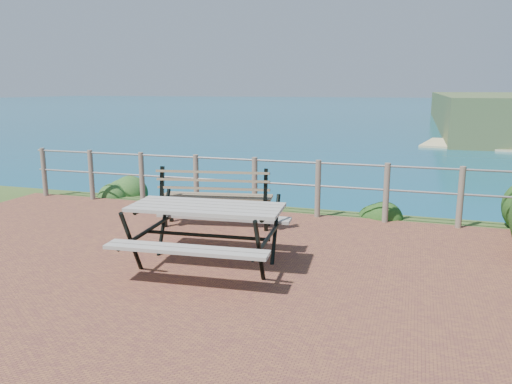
% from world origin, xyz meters
% --- Properties ---
extents(ground, '(10.00, 7.00, 0.12)m').
position_xyz_m(ground, '(0.00, 0.00, 0.00)').
color(ground, brown).
rests_on(ground, ground).
extents(ocean, '(1200.00, 1200.00, 0.00)m').
position_xyz_m(ocean, '(0.00, 200.00, 0.00)').
color(ocean, '#136176').
rests_on(ocean, ground).
extents(safety_railing, '(9.40, 0.10, 1.00)m').
position_xyz_m(safety_railing, '(0.00, 3.35, 0.57)').
color(safety_railing, '#6B5B4C').
rests_on(safety_railing, ground).
extents(picnic_table, '(1.93, 1.62, 0.79)m').
position_xyz_m(picnic_table, '(0.30, 0.47, 0.51)').
color(picnic_table, gray).
rests_on(picnic_table, ground).
extents(park_bench, '(1.83, 0.74, 1.01)m').
position_xyz_m(park_bench, '(-0.29, 2.26, 0.66)').
color(park_bench, brown).
rests_on(park_bench, ground).
extents(shrub_lip_west, '(0.80, 0.80, 0.55)m').
position_xyz_m(shrub_lip_west, '(-3.14, 4.02, 0.00)').
color(shrub_lip_west, '#1D481B').
rests_on(shrub_lip_west, ground).
extents(shrub_lip_east, '(0.76, 0.76, 0.50)m').
position_xyz_m(shrub_lip_east, '(2.22, 3.78, 0.00)').
color(shrub_lip_east, '#164214').
rests_on(shrub_lip_east, ground).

